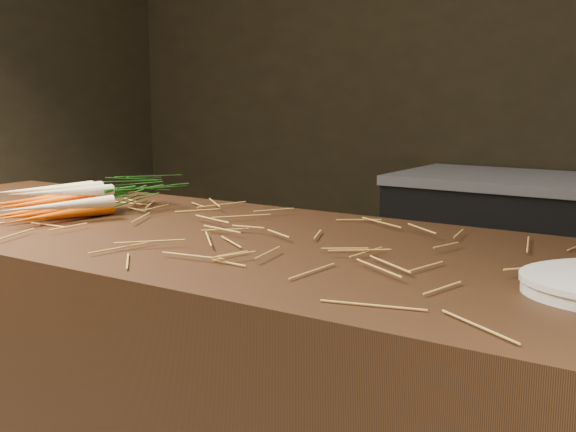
% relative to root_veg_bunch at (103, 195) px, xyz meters
% --- Properties ---
extents(straw_bedding, '(1.40, 0.60, 0.02)m').
position_rel_root_veg_bunch_xyz_m(straw_bedding, '(0.53, -0.04, -0.03)').
color(straw_bedding, '#A1883B').
rests_on(straw_bedding, main_counter).
extents(root_veg_bunch, '(0.21, 0.49, 0.09)m').
position_rel_root_veg_bunch_xyz_m(root_veg_bunch, '(0.00, 0.00, 0.00)').
color(root_veg_bunch, '#E54F02').
rests_on(root_veg_bunch, main_counter).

